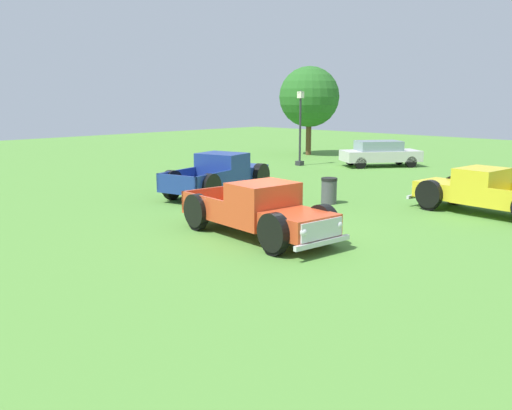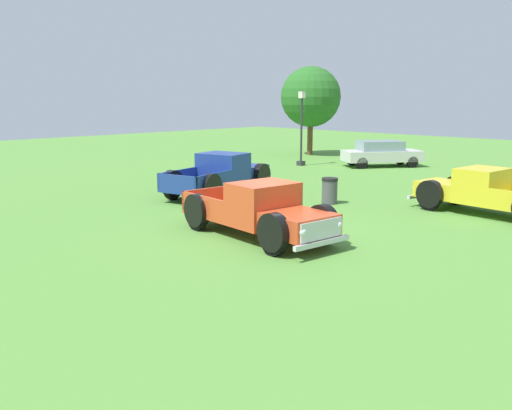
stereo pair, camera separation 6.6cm
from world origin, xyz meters
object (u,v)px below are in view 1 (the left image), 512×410
(pickup_truck_foreground, at_px, (265,213))
(oak_tree_west, at_px, (309,97))
(pickup_truck_behind_right, at_px, (479,192))
(lamp_post_near, at_px, (300,126))
(trash_can, at_px, (329,191))
(sedan_distant_a, at_px, (380,153))
(pickup_truck_behind_left, at_px, (223,174))

(pickup_truck_foreground, xyz_separation_m, oak_tree_west, (-13.36, 18.19, 3.06))
(pickup_truck_behind_right, relative_size, lamp_post_near, 1.23)
(pickup_truck_behind_right, height_order, oak_tree_west, oak_tree_west)
(lamp_post_near, distance_m, oak_tree_west, 6.09)
(pickup_truck_foreground, xyz_separation_m, trash_can, (-1.88, 5.37, -0.27))
(pickup_truck_behind_right, relative_size, trash_can, 5.40)
(lamp_post_near, bearing_deg, oak_tree_west, 124.58)
(oak_tree_west, bearing_deg, sedan_distant_a, -16.74)
(pickup_truck_behind_right, bearing_deg, pickup_truck_foreground, -109.69)
(pickup_truck_behind_left, xyz_separation_m, trash_can, (4.37, 1.24, -0.30))
(pickup_truck_behind_left, bearing_deg, lamp_post_near, 112.25)
(pickup_truck_foreground, distance_m, oak_tree_west, 22.77)
(pickup_truck_behind_left, height_order, sedan_distant_a, pickup_truck_behind_left)
(pickup_truck_behind_right, relative_size, oak_tree_west, 0.88)
(pickup_truck_behind_right, height_order, sedan_distant_a, pickup_truck_behind_right)
(pickup_truck_foreground, height_order, oak_tree_west, oak_tree_west)
(pickup_truck_foreground, distance_m, trash_can, 5.70)
(pickup_truck_behind_left, xyz_separation_m, sedan_distant_a, (-0.29, 12.01, -0.03))
(pickup_truck_behind_left, height_order, oak_tree_west, oak_tree_west)
(sedan_distant_a, bearing_deg, trash_can, -66.61)
(lamp_post_near, bearing_deg, pickup_truck_behind_left, -67.75)
(trash_can, height_order, oak_tree_west, oak_tree_west)
(pickup_truck_behind_left, bearing_deg, sedan_distant_a, 91.37)
(pickup_truck_behind_left, relative_size, trash_can, 5.95)
(trash_can, bearing_deg, pickup_truck_behind_left, -164.14)
(pickup_truck_foreground, bearing_deg, pickup_truck_behind_right, 70.31)
(pickup_truck_behind_right, distance_m, sedan_distant_a, 12.61)
(pickup_truck_foreground, relative_size, lamp_post_near, 1.26)
(trash_can, bearing_deg, sedan_distant_a, 113.39)
(lamp_post_near, height_order, trash_can, lamp_post_near)
(pickup_truck_foreground, distance_m, pickup_truck_behind_left, 7.50)
(pickup_truck_behind_left, xyz_separation_m, pickup_truck_behind_right, (8.96, 3.42, -0.05))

